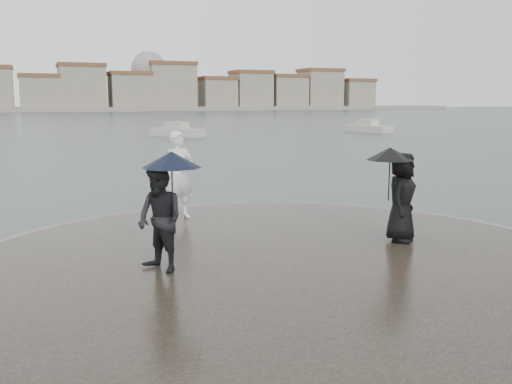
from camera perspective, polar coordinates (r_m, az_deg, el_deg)
name	(u,v)px	position (r m, az deg, el deg)	size (l,w,h in m)	color
ground	(399,362)	(7.70, 14.07, -16.18)	(400.00, 400.00, 0.00)	#2B3835
kerb_ring	(283,273)	(10.46, 2.69, -8.06)	(12.50, 12.50, 0.32)	gray
quay_tip	(283,272)	(10.46, 2.69, -7.95)	(11.90, 11.90, 0.36)	#2D261E
statue	(179,175)	(14.07, -7.67, 1.69)	(0.79, 0.52, 2.16)	white
visitor_left	(162,207)	(9.79, -9.34, -1.44)	(1.27, 1.16, 2.04)	black
visitor_right	(399,188)	(12.04, 14.12, 0.36)	(1.28, 1.11, 1.95)	black
far_skyline	(14,91)	(166.31, -23.03, 9.32)	(260.00, 20.00, 37.00)	gray
boats	(199,135)	(47.46, -5.73, 5.70)	(40.69, 18.27, 1.50)	#BCB5A9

